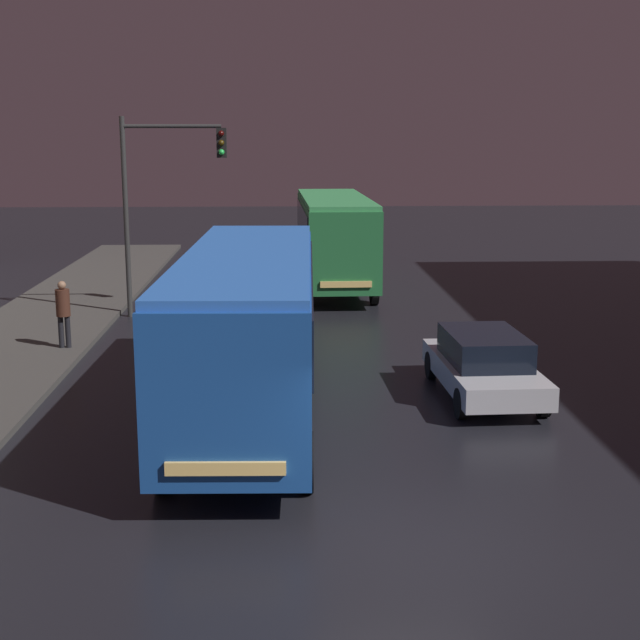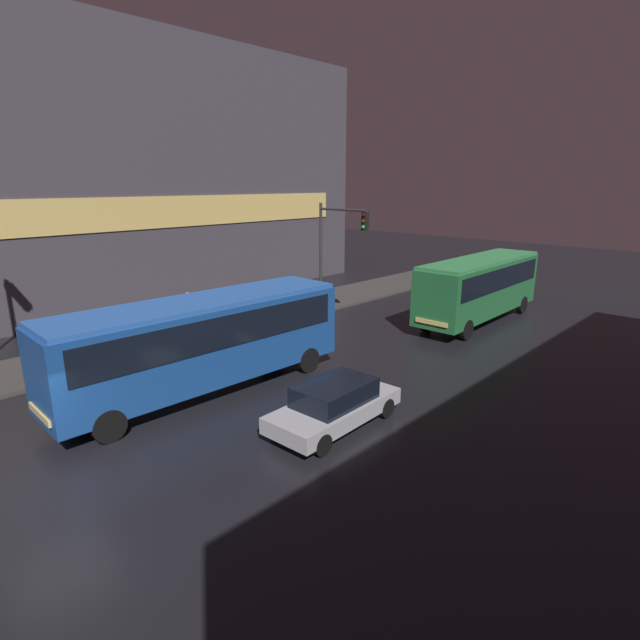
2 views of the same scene
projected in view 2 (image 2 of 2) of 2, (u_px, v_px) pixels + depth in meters
The scene contains 9 objects.
ground_plane at pixel (51, 493), 12.05m from camera, with size 120.00×120.00×0.00m, color black.
sidewalk_left at pixel (198, 331), 24.99m from camera, with size 4.00×48.00×0.15m.
building_left_tower at pixel (126, 174), 31.93m from camera, with size 10.07×31.56×15.59m.
bus_near at pixel (203, 336), 17.38m from camera, with size 2.86×10.82×3.40m.
bus_far at pixel (480, 283), 26.42m from camera, with size 2.62×9.76×3.42m.
car_taxi at pixel (335, 404), 15.20m from camera, with size 2.03×4.56×1.43m.
pedestrian_near at pixel (188, 306), 25.15m from camera, with size 0.59×0.59×1.82m.
pedestrian_mid at pixel (242, 308), 24.92m from camera, with size 0.52×0.52×1.78m.
traffic_light_main at pixel (336, 243), 26.09m from camera, with size 3.24×0.35×6.23m.
Camera 2 is at (11.96, -3.10, 7.25)m, focal length 28.00 mm.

